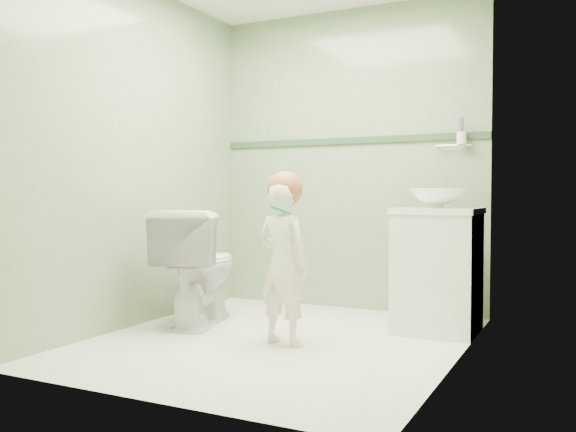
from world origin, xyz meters
The scene contains 12 objects.
ground centered at (0.00, 0.00, 0.00)m, with size 2.50×2.50×0.00m, color white.
room_shell centered at (0.00, 0.00, 1.20)m, with size 2.50×2.54×2.40m.
trim_stripe centered at (0.00, 1.24, 1.35)m, with size 2.20×0.02×0.05m, color #2F4C30.
vanity centered at (0.84, 0.70, 0.40)m, with size 0.52×0.50×0.80m, color white.
counter centered at (0.84, 0.70, 0.81)m, with size 0.54×0.52×0.04m, color white.
basin centered at (0.84, 0.70, 0.89)m, with size 0.37×0.37×0.13m, color white.
faucet centered at (0.84, 0.89, 0.97)m, with size 0.03×0.13×0.18m.
cup_holder centered at (0.89, 1.18, 1.33)m, with size 0.26×0.07×0.21m.
toilet centered at (-0.74, 0.21, 0.41)m, with size 0.46×0.80×0.81m, color white.
toddler centered at (0.07, -0.06, 0.49)m, with size 0.36×0.24×0.99m, color white.
hair_cap centered at (0.07, -0.03, 0.95)m, with size 0.22×0.22×0.22m, color #A65F3E.
teal_toothbrush centered at (0.12, -0.19, 0.83)m, with size 0.11×0.14×0.08m.
Camera 1 is at (1.74, -3.37, 0.92)m, focal length 38.09 mm.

